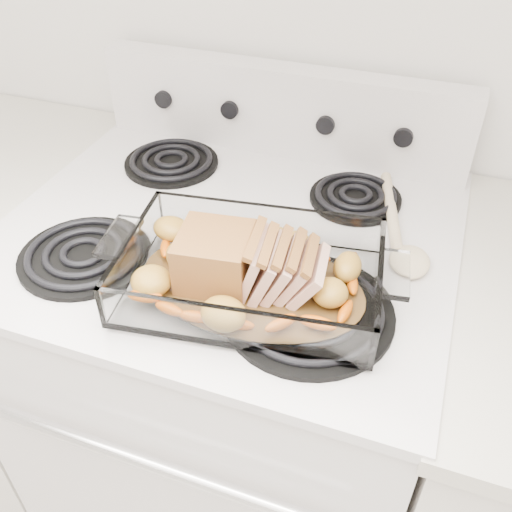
% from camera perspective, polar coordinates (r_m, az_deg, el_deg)
% --- Properties ---
extents(electric_range, '(0.78, 0.70, 1.12)m').
position_cam_1_polar(electric_range, '(1.32, -2.12, -13.11)').
color(electric_range, silver).
rests_on(electric_range, ground).
extents(baking_dish, '(0.37, 0.25, 0.07)m').
position_cam_1_polar(baking_dish, '(0.85, -0.46, -2.30)').
color(baking_dish, white).
rests_on(baking_dish, electric_range).
extents(pork_roast, '(0.22, 0.10, 0.09)m').
position_cam_1_polar(pork_roast, '(0.84, -1.83, -0.47)').
color(pork_roast, '#956126').
rests_on(pork_roast, baking_dish).
extents(roast_vegetables, '(0.33, 0.18, 0.04)m').
position_cam_1_polar(roast_vegetables, '(0.87, 0.07, -0.55)').
color(roast_vegetables, '#D15A0C').
rests_on(roast_vegetables, baking_dish).
extents(wooden_spoon, '(0.12, 0.29, 0.02)m').
position_cam_1_polar(wooden_spoon, '(0.99, 14.31, 1.72)').
color(wooden_spoon, beige).
rests_on(wooden_spoon, electric_range).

